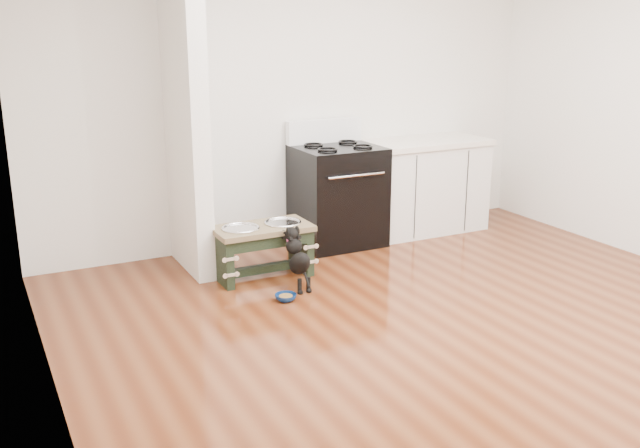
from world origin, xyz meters
The scene contains 8 objects.
ground centered at (0.00, 0.00, 0.00)m, with size 5.00×5.00×0.00m, color #4B1F0D.
room_shell centered at (0.00, 0.00, 1.62)m, with size 5.00×5.00×5.00m.
partition_wall centered at (-1.18, 2.10, 1.35)m, with size 0.15×0.80×2.70m, color silver.
oven_range centered at (0.25, 2.16, 0.48)m, with size 0.76×0.69×1.14m.
cabinet_run centered at (1.23, 2.18, 0.45)m, with size 1.24×0.64×0.91m.
dog_feeder centered at (-0.73, 1.63, 0.31)m, with size 0.79×0.42×0.45m.
puppy centered at (-0.58, 1.26, 0.26)m, with size 0.14×0.41×0.48m.
floor_bowl centered at (-0.78, 1.06, 0.03)m, with size 0.18×0.18×0.05m.
Camera 1 is at (-2.81, -3.51, 2.03)m, focal length 40.00 mm.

